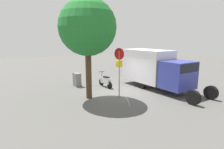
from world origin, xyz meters
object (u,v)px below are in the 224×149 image
Objects in this scene: stop_sign at (119,65)px; utility_cabinet at (77,80)px; bike_rack_hoop at (126,105)px; motorcycle at (106,81)px; box_truck_near at (156,68)px; street_tree at (88,27)px.

stop_sign is 4.76m from utility_cabinet.
stop_sign is 3.86× the size of bike_rack_hoop.
motorcycle is 2.38m from utility_cabinet.
stop_sign reaches higher than motorcycle.
street_tree is at bearing -96.37° from box_truck_near.
stop_sign reaches higher than box_truck_near.
box_truck_near is 1.18× the size of street_tree.
utility_cabinet is at bearing -5.45° from street_tree.
street_tree is 5.29m from bike_rack_hoop.
stop_sign is 0.51× the size of street_tree.
stop_sign is 3.09m from street_tree.
box_truck_near is at bearing -63.06° from bike_rack_hoop.
box_truck_near is at bearing -80.50° from stop_sign.
bike_rack_hoop is (-2.08, 4.09, -1.63)m from box_truck_near.
stop_sign is at bearing -114.39° from street_tree.
street_tree reaches higher than motorcycle.
bike_rack_hoop is at bearing 164.90° from stop_sign.
motorcycle is 3.26m from stop_sign.
motorcycle is 4.34m from bike_rack_hoop.
motorcycle is 0.55× the size of stop_sign.
utility_cabinet is (3.38, -0.32, -4.01)m from street_tree.
box_truck_near is 4.15× the size of motorcycle.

